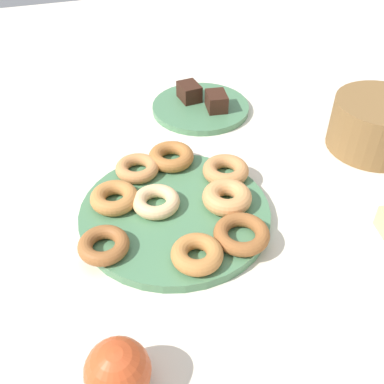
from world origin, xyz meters
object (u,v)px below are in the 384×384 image
donut_5 (242,234)px  donut_6 (156,202)px  basket (377,125)px  donut_4 (171,157)px  donut_7 (226,170)px  brownie_far (216,101)px  donut_1 (114,198)px  donut_2 (227,197)px  brownie_near (189,92)px  donut_0 (194,255)px  apple (118,371)px  donut_plate (175,213)px  donut_3 (104,245)px  donut_8 (137,168)px  cake_plate (201,107)px

donut_5 → donut_6: bearing=-136.8°
donut_5 → basket: size_ratio=0.48×
donut_4 → donut_5: bearing=11.8°
donut_7 → brownie_far: brownie_far is taller
donut_1 → donut_7: same height
brownie_far → basket: basket is taller
brownie_far → donut_5: bearing=-15.0°
donut_1 → donut_2: donut_2 is taller
donut_5 → donut_6: size_ratio=1.09×
donut_7 → brownie_near: (-0.30, 0.03, 0.00)m
donut_0 → brownie_near: 0.49m
donut_1 → basket: (-0.03, 0.53, 0.02)m
brownie_near → apple: apple is taller
donut_7 → brownie_far: 0.25m
donut_plate → donut_5: 0.13m
donut_1 → donut_3: donut_1 is taller
donut_5 → donut_8: size_ratio=1.10×
donut_5 → donut_1: bearing=-130.0°
donut_4 → cake_plate: donut_4 is taller
donut_0 → donut_8: (-0.23, -0.03, -0.00)m
cake_plate → apple: bearing=-27.2°
donut_2 → donut_4: donut_2 is taller
donut_plate → apple: apple is taller
donut_plate → donut_6: size_ratio=4.00×
brownie_far → donut_3: bearing=-41.7°
donut_8 → apple: bearing=-15.8°
donut_plate → donut_1: donut_1 is taller
brownie_far → brownie_near: bearing=-144.0°
donut_plate → donut_8: donut_8 is taller
donut_3 → apple: size_ratio=1.01×
donut_1 → donut_2: (0.06, 0.18, 0.00)m
donut_0 → donut_1: 0.18m
donut_5 → basket: (-0.17, 0.36, 0.02)m
donut_plate → donut_5: bearing=38.9°
donut_1 → donut_2: bearing=71.4°
donut_6 → donut_7: donut_7 is taller
donut_3 → donut_8: same height
brownie_far → donut_1: bearing=-48.0°
donut_6 → donut_4: bearing=152.6°
donut_8 → apple: apple is taller
donut_0 → donut_6: donut_0 is taller
donut_plate → donut_0: (0.12, -0.00, 0.02)m
brownie_far → apple: 0.64m
donut_1 → donut_6: (0.03, 0.06, -0.00)m
donut_1 → donut_4: (-0.08, 0.12, -0.00)m
donut_0 → cake_plate: donut_0 is taller
donut_3 → donut_5: (0.04, 0.20, 0.00)m
donut_5 → donut_7: donut_7 is taller
donut_2 → donut_5: 0.08m
donut_1 → donut_6: size_ratio=1.01×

